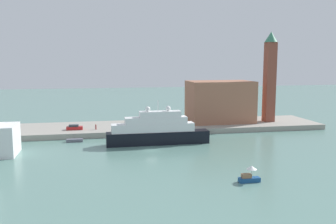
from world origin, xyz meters
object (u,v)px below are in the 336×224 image
object	(u,v)px
work_barge	(75,140)
mooring_bollard	(148,129)
harbor_building	(220,102)
bell_tower	(270,74)
large_yacht	(157,131)
person_figure	(96,127)
parked_car	(74,127)
small_motorboat	(249,176)

from	to	relation	value
work_barge	mooring_bollard	size ratio (longest dim) A/B	4.87
harbor_building	bell_tower	bearing A→B (deg)	-8.23
large_yacht	person_figure	xyz separation A→B (m)	(-14.69, 14.72, -1.10)
bell_tower	parked_car	xyz separation A→B (m)	(-59.14, -3.00, -14.15)
harbor_building	large_yacht	bearing A→B (deg)	-138.31
work_barge	harbor_building	bearing A→B (deg)	18.19
small_motorboat	bell_tower	size ratio (longest dim) A/B	0.13
parked_car	mooring_bollard	world-z (taller)	parked_car
work_barge	person_figure	xyz separation A→B (m)	(5.34, 8.18, 1.84)
person_figure	mooring_bollard	world-z (taller)	person_figure
small_motorboat	bell_tower	distance (m)	59.19
harbor_building	parked_car	xyz separation A→B (m)	(-43.87, -5.21, -5.73)
harbor_building	small_motorboat	bearing A→B (deg)	-103.55
small_motorboat	bell_tower	world-z (taller)	bell_tower
person_figure	mooring_bollard	size ratio (longest dim) A/B	1.88
small_motorboat	mooring_bollard	xyz separation A→B (m)	(-11.28, 42.30, 0.78)
small_motorboat	mooring_bollard	size ratio (longest dim) A/B	4.37
person_figure	large_yacht	bearing A→B (deg)	-45.07
work_barge	bell_tower	size ratio (longest dim) A/B	0.15
person_figure	harbor_building	bearing A→B (deg)	9.08
large_yacht	mooring_bollard	size ratio (longest dim) A/B	30.26
work_barge	bell_tower	world-z (taller)	bell_tower
work_barge	parked_car	bearing A→B (deg)	93.04
harbor_building	person_figure	world-z (taller)	harbor_building
bell_tower	parked_car	distance (m)	60.88
work_barge	harbor_building	size ratio (longest dim) A/B	0.21
large_yacht	work_barge	xyz separation A→B (m)	(-20.03, 6.55, -2.94)
person_figure	mooring_bollard	distance (m)	14.70
large_yacht	work_barge	world-z (taller)	large_yacht
work_barge	bell_tower	distance (m)	61.95
large_yacht	bell_tower	size ratio (longest dim) A/B	0.91
person_figure	parked_car	bearing A→B (deg)	171.46
mooring_bollard	bell_tower	bearing A→B (deg)	11.14
parked_car	mooring_bollard	xyz separation A→B (m)	(20.01, -4.70, -0.19)
small_motorboat	parked_car	size ratio (longest dim) A/B	0.84
large_yacht	bell_tower	world-z (taller)	bell_tower
harbor_building	mooring_bollard	distance (m)	26.51
work_barge	bell_tower	xyz separation A→B (m)	(58.65, 12.05, 15.88)
small_motorboat	person_figure	distance (m)	52.70
work_barge	person_figure	distance (m)	9.94
harbor_building	parked_car	size ratio (longest dim) A/B	4.48
small_motorboat	large_yacht	bearing A→B (deg)	108.95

